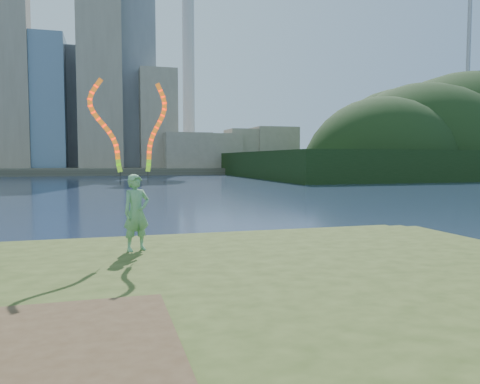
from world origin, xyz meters
name	(u,v)px	position (x,y,z in m)	size (l,w,h in m)	color
ground	(183,309)	(0.00, 0.00, 0.00)	(320.00, 320.00, 0.00)	#19253F
grassy_knoll	(208,335)	(0.00, -2.30, 0.34)	(20.00, 18.00, 0.80)	#354318
dirt_patch	(30,344)	(-2.20, -3.20, 0.81)	(3.20, 3.00, 0.02)	#47331E
far_shore	(112,170)	(0.00, 95.00, 0.60)	(320.00, 40.00, 1.20)	#464233
observation_tower	(188,3)	(18.00, 102.00, 39.11)	(10.00, 10.00, 58.00)	silver
wooded_hill	(462,174)	(59.57, 59.96, 0.16)	(78.00, 50.00, 63.00)	black
woman_with_ribbons	(136,188)	(-0.72, 1.96, 2.20)	(1.91, 0.87, 4.08)	#13781E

